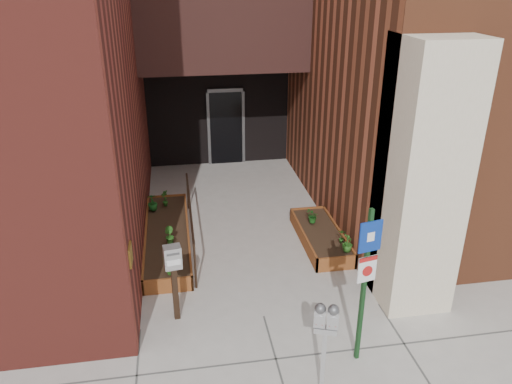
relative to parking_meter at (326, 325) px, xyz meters
name	(u,v)px	position (x,y,z in m)	size (l,w,h in m)	color
ground	(264,316)	(-0.50, 1.66, -1.09)	(80.00, 80.00, 0.00)	#9E9991
planter_left	(167,237)	(-2.05, 4.36, -0.96)	(0.90, 3.60, 0.30)	brown
planter_right	(321,237)	(1.10, 3.86, -0.96)	(0.80, 2.20, 0.30)	brown
handrail	(190,210)	(-1.55, 4.31, -0.34)	(0.04, 3.34, 0.90)	black
parking_meter	(326,325)	(0.00, 0.00, 0.00)	(0.33, 0.21, 1.41)	#B2B2B5
sign_post	(366,272)	(0.68, 0.49, 0.41)	(0.33, 0.11, 2.44)	#143818
payment_dropbox	(173,267)	(-1.90, 1.86, -0.12)	(0.29, 0.24, 1.35)	black
shrub_left_a	(172,263)	(-1.95, 2.76, -0.59)	(0.36, 0.36, 0.40)	#235819
shrub_left_b	(169,236)	(-1.99, 3.80, -0.61)	(0.20, 0.20, 0.37)	#235719
shrub_left_c	(152,202)	(-2.35, 5.39, -0.60)	(0.21, 0.21, 0.38)	#165019
shrub_left_d	(165,198)	(-2.07, 5.56, -0.60)	(0.20, 0.20, 0.37)	#215919
shrub_right_a	(347,243)	(1.35, 2.96, -0.61)	(0.20, 0.20, 0.35)	#285D1A
shrub_right_b	(342,236)	(1.35, 3.29, -0.64)	(0.16, 0.16, 0.30)	#215819
shrub_right_c	(313,216)	(1.01, 4.20, -0.64)	(0.26, 0.26, 0.29)	#195117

